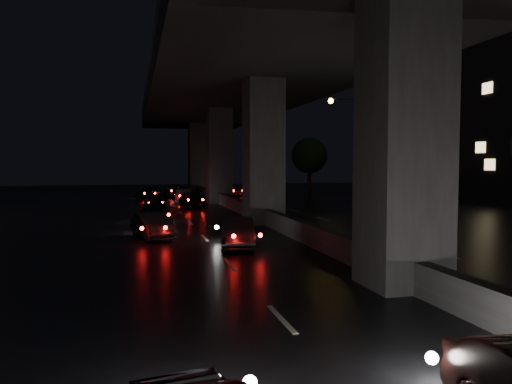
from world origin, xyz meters
name	(u,v)px	position (x,y,z in m)	size (l,w,h in m)	color
ground	(290,235)	(0.00, 0.00, 0.00)	(120.00, 120.00, 0.00)	black
viaduct	(263,74)	(0.00, 5.00, 8.34)	(12.00, 80.00, 10.50)	#2D2D30
median_barrier	(263,215)	(0.00, 5.00, 0.42)	(0.45, 70.00, 0.85)	#2D2D30
building_right_far	(492,121)	(27.00, 20.00, 7.50)	(12.00, 22.00, 15.00)	black
tree_c	(382,152)	(11.00, 12.00, 4.20)	(3.80, 3.80, 6.12)	black
tree_d	(309,156)	(11.00, 28.00, 4.20)	(3.80, 3.80, 6.12)	black
streetlight_far	(349,137)	(10.97, 18.00, 5.66)	(2.52, 0.44, 9.00)	#2D2D33
car_3	(398,238)	(2.54, -5.35, 0.55)	(1.55, 3.82, 1.11)	black
car_4	(152,226)	(-6.29, 0.50, 0.57)	(1.20, 3.45, 1.14)	black
car_5	(237,232)	(-3.07, -2.70, 0.60)	(1.26, 3.62, 1.19)	black
car_6	(156,214)	(-5.96, 4.95, 0.66)	(1.57, 3.90, 1.33)	black
car_7	(155,203)	(-5.66, 14.14, 0.54)	(1.52, 3.75, 1.09)	black
car_8	(193,200)	(-2.79, 15.54, 0.62)	(1.47, 3.66, 1.25)	black
car_9	(184,196)	(-2.93, 21.35, 0.57)	(1.21, 3.46, 1.14)	#514946
car_10	(176,191)	(-3.10, 27.79, 0.65)	(2.16, 4.69, 1.30)	black
car_11	(149,193)	(-5.72, 25.69, 0.56)	(1.86, 4.04, 1.12)	black
car_12	(235,191)	(3.03, 28.47, 0.55)	(1.30, 3.22, 1.10)	#585D60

